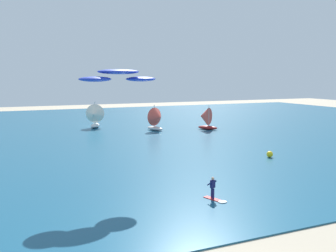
{
  "coord_description": "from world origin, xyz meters",
  "views": [
    {
      "loc": [
        -9.58,
        -11.8,
        9.01
      ],
      "look_at": [
        1.16,
        12.94,
        5.44
      ],
      "focal_mm": 39.42,
      "sensor_mm": 36.0,
      "label": 1
    }
  ],
  "objects": [
    {
      "name": "marker_buoy",
      "position": [
        16.98,
        20.76,
        0.45
      ],
      "size": [
        0.71,
        0.71,
        0.71
      ],
      "primitive_type": "sphere",
      "color": "yellow",
      "rests_on": "ocean"
    },
    {
      "name": "sailboat_trailing",
      "position": [
        21.32,
        43.32,
        2.03
      ],
      "size": [
        3.57,
        3.78,
        4.21
      ],
      "color": "maroon",
      "rests_on": "ocean"
    },
    {
      "name": "sailboat_heeled_over",
      "position": [
        13.12,
        45.07,
        2.08
      ],
      "size": [
        3.42,
        3.85,
        4.32
      ],
      "color": "silver",
      "rests_on": "ocean"
    },
    {
      "name": "kitesurfer",
      "position": [
        3.93,
        10.76,
        0.7
      ],
      "size": [
        1.19,
        2.03,
        1.67
      ],
      "color": "red",
      "rests_on": "ocean"
    },
    {
      "name": "kite",
      "position": [
        -1.14,
        17.84,
        9.1
      ],
      "size": [
        6.95,
        3.07,
        1.02
      ],
      "color": "#1E33B2"
    },
    {
      "name": "ocean",
      "position": [
        0.0,
        49.21,
        0.05
      ],
      "size": [
        160.0,
        90.0,
        0.1
      ],
      "primitive_type": "cube",
      "color": "navy",
      "rests_on": "ground"
    },
    {
      "name": "sailboat_anchored_offshore",
      "position": [
        4.22,
        52.59,
        2.24
      ],
      "size": [
        3.71,
        4.15,
        4.67
      ],
      "color": "silver",
      "rests_on": "ocean"
    }
  ]
}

